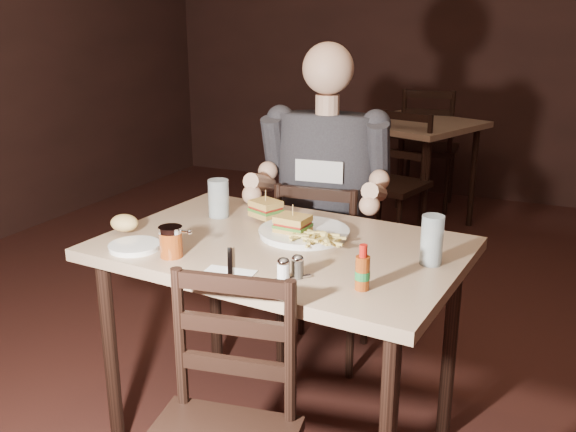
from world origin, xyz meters
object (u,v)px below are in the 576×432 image
at_px(bg_table, 413,134).
at_px(glass_right, 432,240).
at_px(chair_far, 325,269).
at_px(glass_left, 219,198).
at_px(hot_sauce, 363,267).
at_px(dinner_plate, 304,233).
at_px(syrup_dispenser, 171,242).
at_px(diner, 324,162).
at_px(bg_chair_near, 390,184).
at_px(side_plate, 135,247).
at_px(main_table, 282,267).
at_px(bg_chair_far, 428,148).

bearing_deg(bg_table, glass_right, -75.15).
relative_size(chair_far, glass_right, 5.46).
xyz_separation_m(glass_left, glass_right, (0.83, -0.15, 0.01)).
bearing_deg(bg_table, hot_sauce, -78.92).
bearing_deg(dinner_plate, syrup_dispenser, -130.33).
distance_m(diner, syrup_dispenser, 0.88).
xyz_separation_m(bg_chair_near, side_plate, (-0.20, -2.35, 0.33)).
height_order(main_table, bg_chair_near, bg_chair_near).
xyz_separation_m(glass_right, side_plate, (-0.90, -0.27, -0.07)).
relative_size(bg_chair_far, bg_chair_near, 1.07).
bearing_deg(glass_left, bg_table, 87.08).
bearing_deg(chair_far, dinner_plate, 97.17).
relative_size(chair_far, hot_sauce, 6.42).
xyz_separation_m(chair_far, diner, (0.01, -0.05, 0.49)).
bearing_deg(chair_far, bg_chair_near, -91.50).
distance_m(bg_chair_far, side_plate, 3.47).
relative_size(main_table, diner, 1.28).
bearing_deg(syrup_dispenser, hot_sauce, 5.31).
xyz_separation_m(bg_table, glass_left, (-0.13, -2.49, 0.16)).
height_order(glass_left, hot_sauce, glass_left).
bearing_deg(syrup_dispenser, bg_chair_near, 93.35).
xyz_separation_m(diner, side_plate, (-0.32, -0.85, -0.14)).
xyz_separation_m(bg_table, bg_chair_far, (0.00, 0.55, -0.20)).
bearing_deg(hot_sauce, dinner_plate, 132.90).
relative_size(bg_chair_near, dinner_plate, 2.93).
relative_size(main_table, bg_chair_far, 1.29).
xyz_separation_m(chair_far, bg_chair_near, (-0.12, 1.46, 0.02)).
distance_m(glass_left, glass_right, 0.84).
bearing_deg(bg_table, side_plate, -93.91).
bearing_deg(chair_far, hot_sauce, 110.61).
height_order(bg_table, syrup_dispenser, syrup_dispenser).
xyz_separation_m(bg_chair_near, dinner_plate, (0.25, -2.01, 0.33)).
bearing_deg(chair_far, main_table, 91.96).
bearing_deg(glass_left, bg_chair_near, 86.25).
xyz_separation_m(main_table, syrup_dispenser, (-0.26, -0.25, 0.13)).
bearing_deg(side_plate, diner, 69.18).
bearing_deg(glass_right, glass_left, 169.77).
xyz_separation_m(bg_table, syrup_dispenser, (-0.05, -2.91, 0.14)).
bearing_deg(dinner_plate, hot_sauce, -47.10).
bearing_deg(bg_table, syrup_dispenser, -91.02).
bearing_deg(main_table, glass_left, 153.48).
bearing_deg(dinner_plate, glass_right, -10.03).
xyz_separation_m(dinner_plate, glass_left, (-0.38, 0.07, 0.06)).
bearing_deg(chair_far, glass_left, 56.81).
distance_m(main_table, glass_right, 0.52).
distance_m(bg_table, bg_chair_far, 0.59).
height_order(chair_far, dinner_plate, chair_far).
bearing_deg(main_table, chair_far, 98.09).
distance_m(main_table, side_plate, 0.49).
bearing_deg(main_table, dinner_plate, 69.19).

